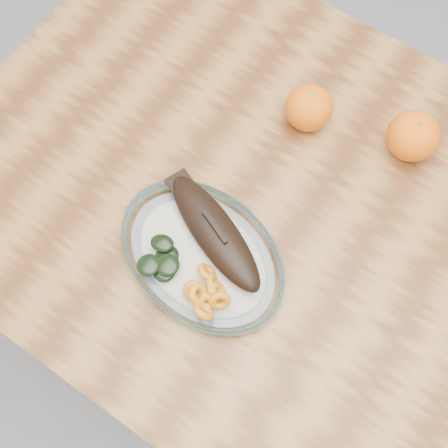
{
  "coord_description": "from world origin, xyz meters",
  "views": [
    {
      "loc": [
        0.08,
        -0.34,
        1.58
      ],
      "look_at": [
        -0.1,
        -0.08,
        0.77
      ],
      "focal_mm": 45.0,
      "sensor_mm": 36.0,
      "label": 1
    }
  ],
  "objects_px": {
    "plated_meal": "(202,254)",
    "orange_right": "(413,136)",
    "dining_table": "(294,242)",
    "orange_left": "(309,108)"
  },
  "relations": [
    {
      "from": "plated_meal",
      "to": "orange_right",
      "type": "bearing_deg",
      "value": 73.09
    },
    {
      "from": "dining_table",
      "to": "orange_right",
      "type": "relative_size",
      "value": 14.36
    },
    {
      "from": "dining_table",
      "to": "plated_meal",
      "type": "height_order",
      "value": "plated_meal"
    },
    {
      "from": "orange_right",
      "to": "plated_meal",
      "type": "bearing_deg",
      "value": -116.28
    },
    {
      "from": "dining_table",
      "to": "orange_right",
      "type": "height_order",
      "value": "orange_right"
    },
    {
      "from": "orange_right",
      "to": "dining_table",
      "type": "bearing_deg",
      "value": -109.85
    },
    {
      "from": "dining_table",
      "to": "orange_left",
      "type": "height_order",
      "value": "orange_left"
    },
    {
      "from": "plated_meal",
      "to": "orange_left",
      "type": "xyz_separation_m",
      "value": [
        0.01,
        0.3,
        0.02
      ]
    },
    {
      "from": "plated_meal",
      "to": "orange_right",
      "type": "distance_m",
      "value": 0.39
    },
    {
      "from": "dining_table",
      "to": "orange_left",
      "type": "bearing_deg",
      "value": 119.15
    }
  ]
}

